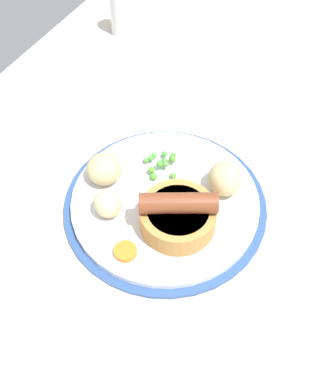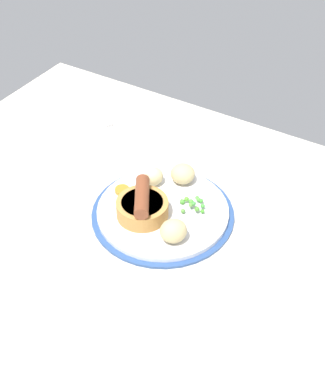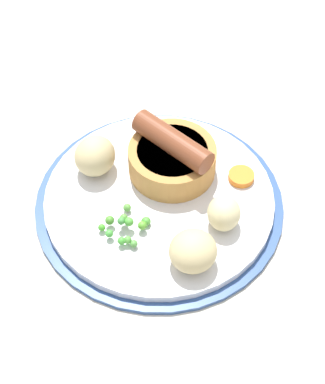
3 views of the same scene
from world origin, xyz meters
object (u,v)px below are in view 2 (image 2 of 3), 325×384
(pea_pile, at_px, (193,204))
(potato_chunk_0, at_px, (173,231))
(potato_chunk_1, at_px, (154,177))
(sausage_pudding, at_px, (142,206))
(carrot_slice_2, at_px, (122,190))
(potato_chunk_2, at_px, (183,174))
(fork, at_px, (91,107))
(dinner_plate, at_px, (163,212))

(pea_pile, height_order, potato_chunk_0, potato_chunk_0)
(pea_pile, distance_m, potato_chunk_1, 0.10)
(sausage_pudding, xyz_separation_m, carrot_slice_2, (0.07, -0.03, -0.02))
(sausage_pudding, xyz_separation_m, potato_chunk_2, (-0.02, -0.12, -0.00))
(potato_chunk_2, height_order, fork, potato_chunk_2)
(potato_chunk_0, relative_size, potato_chunk_2, 1.00)
(potato_chunk_0, bearing_deg, carrot_slice_2, -21.68)
(sausage_pudding, distance_m, pea_pile, 0.09)
(potato_chunk_1, bearing_deg, sausage_pudding, 108.40)
(sausage_pudding, xyz_separation_m, potato_chunk_0, (-0.08, 0.02, -0.00))
(dinner_plate, distance_m, carrot_slice_2, 0.09)
(potato_chunk_1, relative_size, fork, 0.20)
(potato_chunk_0, bearing_deg, potato_chunk_1, -45.58)
(carrot_slice_2, xyz_separation_m, fork, (0.23, -0.21, -0.01))
(sausage_pudding, height_order, potato_chunk_1, sausage_pudding)
(potato_chunk_2, bearing_deg, potato_chunk_0, 113.57)
(dinner_plate, xyz_separation_m, carrot_slice_2, (0.09, -0.00, 0.01))
(potato_chunk_1, distance_m, potato_chunk_2, 0.05)
(potato_chunk_2, relative_size, carrot_slice_2, 1.69)
(sausage_pudding, relative_size, carrot_slice_2, 3.39)
(sausage_pudding, xyz_separation_m, fork, (0.30, -0.25, -0.03))
(sausage_pudding, bearing_deg, potato_chunk_0, 41.78)
(pea_pile, bearing_deg, dinner_plate, 36.49)
(dinner_plate, xyz_separation_m, potato_chunk_2, (0.01, -0.08, 0.03))
(potato_chunk_1, xyz_separation_m, potato_chunk_2, (-0.04, -0.03, 0.00))
(sausage_pudding, height_order, pea_pile, sausage_pudding)
(dinner_plate, height_order, carrot_slice_2, carrot_slice_2)
(sausage_pudding, bearing_deg, carrot_slice_2, -147.29)
(carrot_slice_2, relative_size, fork, 0.15)
(potato_chunk_1, bearing_deg, potato_chunk_0, 134.42)
(fork, bearing_deg, carrot_slice_2, 163.00)
(fork, bearing_deg, pea_pile, 178.77)
(pea_pile, bearing_deg, fork, -26.68)
(sausage_pudding, bearing_deg, pea_pile, 102.58)
(potato_chunk_2, distance_m, carrot_slice_2, 0.12)
(potato_chunk_0, bearing_deg, dinner_plate, -45.82)
(potato_chunk_0, bearing_deg, potato_chunk_2, -66.43)
(dinner_plate, height_order, sausage_pudding, sausage_pudding)
(sausage_pudding, distance_m, potato_chunk_1, 0.09)
(potato_chunk_0, bearing_deg, sausage_pudding, -17.35)
(dinner_plate, height_order, fork, dinner_plate)
(dinner_plate, relative_size, potato_chunk_2, 5.62)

